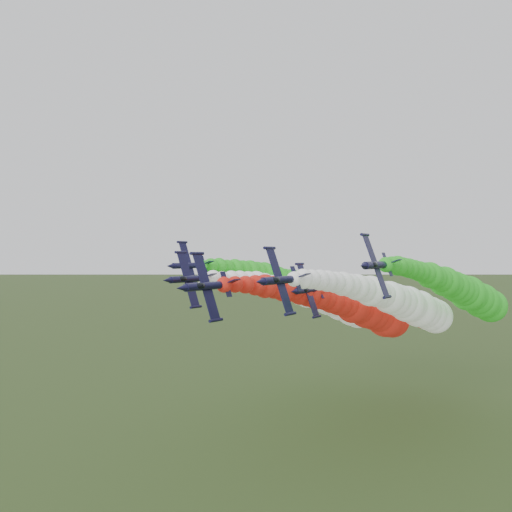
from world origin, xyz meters
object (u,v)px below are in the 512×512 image
Objects in this scene: jet_lead at (359,309)px; jet_trail at (407,307)px; jet_inner_right at (404,304)px; jet_outer_left at (310,288)px; jet_outer_right at (466,293)px; jet_inner_left at (327,301)px.

jet_lead reaches higher than jet_trail.
jet_trail is (-5.48, 18.55, -2.69)m from jet_inner_right.
jet_inner_right is 31.64m from jet_outer_left.
jet_inner_right reaches higher than jet_trail.
jet_trail is at bearing 83.74° from jet_lead.
jet_inner_right is 15.57m from jet_outer_right.
jet_inner_right is at bearing -20.86° from jet_outer_left.
jet_inner_right is at bearing -131.88° from jet_outer_right.
jet_inner_right is 1.00× the size of jet_outer_right.
jet_outer_right is at bearing -24.13° from jet_trail.
jet_lead is 24.62m from jet_trail.
jet_outer_left is at bearing 141.30° from jet_lead.
jet_inner_left is at bearing 167.89° from jet_inner_right.
jet_outer_left is at bearing -179.67° from jet_outer_right.
jet_outer_right is 1.00× the size of jet_trail.
jet_lead is 10.11m from jet_inner_right.
jet_outer_left is at bearing -163.12° from jet_trail.
jet_outer_right is at bearing 0.33° from jet_outer_left.
jet_outer_left is (-29.52, 11.25, 1.83)m from jet_inner_right.
jet_inner_left is 21.60m from jet_inner_right.
jet_outer_right reaches higher than jet_trail.
jet_trail is (24.04, 7.30, -4.52)m from jet_outer_left.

